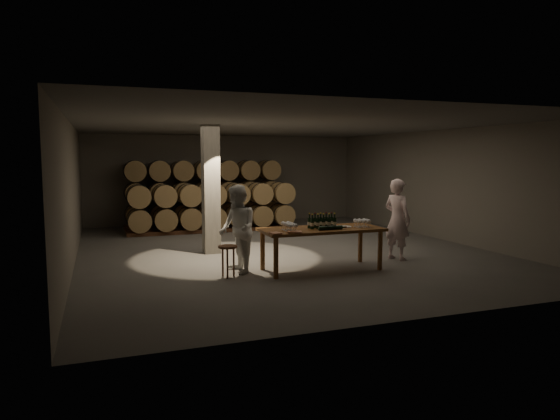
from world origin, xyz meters
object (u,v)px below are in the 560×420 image
object	(u,v)px
plate	(344,227)
person_woman	(237,229)
notebook_near	(295,232)
stool	(228,251)
bottle_cluster	(322,223)
person_man	(397,219)
tasting_table	(321,233)

from	to	relation	value
plate	person_woman	bearing A→B (deg)	171.57
notebook_near	stool	world-z (taller)	notebook_near
bottle_cluster	notebook_near	size ratio (longest dim) A/B	2.16
bottle_cluster	person_man	bearing A→B (deg)	10.14
tasting_table	bottle_cluster	world-z (taller)	bottle_cluster
notebook_near	person_man	distance (m)	3.03
person_woman	bottle_cluster	bearing A→B (deg)	75.93
person_woman	stool	bearing A→B (deg)	-48.84
stool	notebook_near	bearing A→B (deg)	-20.16
plate	stool	size ratio (longest dim) A/B	0.48
stool	person_man	distance (m)	4.21
person_man	person_woman	world-z (taller)	person_man
notebook_near	stool	size ratio (longest dim) A/B	0.44
notebook_near	person_woman	bearing A→B (deg)	162.57
plate	person_man	size ratio (longest dim) A/B	0.16
tasting_table	plate	distance (m)	0.55
bottle_cluster	plate	world-z (taller)	bottle_cluster
plate	person_man	distance (m)	1.65
plate	notebook_near	distance (m)	1.38
stool	person_woman	world-z (taller)	person_woman
notebook_near	stool	xyz separation A→B (m)	(-1.25, 0.46, -0.39)
tasting_table	person_man	distance (m)	2.17
tasting_table	stool	size ratio (longest dim) A/B	4.07
notebook_near	person_man	bearing A→B (deg)	35.64
stool	plate	bearing A→B (deg)	-1.24
bottle_cluster	notebook_near	xyz separation A→B (m)	(-0.80, -0.44, -0.10)
stool	person_woman	distance (m)	0.56
bottle_cluster	stool	distance (m)	2.12
tasting_table	notebook_near	world-z (taller)	notebook_near
tasting_table	stool	distance (m)	2.06
bottle_cluster	plate	bearing A→B (deg)	-4.17
stool	person_woman	bearing A→B (deg)	45.59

